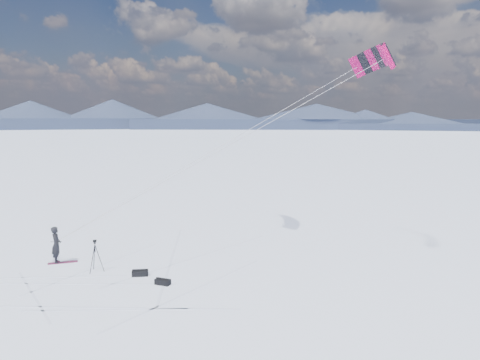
# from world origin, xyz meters

# --- Properties ---
(ground) EXTENTS (1800.00, 1800.00, 0.00)m
(ground) POSITION_xyz_m (0.00, 0.00, 0.00)
(ground) COLOR white
(horizon_hills) EXTENTS (704.47, 706.88, 8.56)m
(horizon_hills) POSITION_xyz_m (-0.00, 0.00, 3.46)
(horizon_hills) COLOR #1D293D
(horizon_hills) RESTS_ON ground
(snow_tracks) EXTENTS (17.62, 14.39, 0.01)m
(snow_tracks) POSITION_xyz_m (-0.56, -0.72, 0.00)
(snow_tracks) COLOR silver
(snow_tracks) RESTS_ON ground
(snowkiter) EXTENTS (0.70, 0.82, 1.90)m
(snowkiter) POSITION_xyz_m (-3.17, 1.74, 0.00)
(snowkiter) COLOR black
(snowkiter) RESTS_ON ground
(snowboard) EXTENTS (1.43, 0.86, 0.04)m
(snowboard) POSITION_xyz_m (-2.87, 1.75, 0.02)
(snowboard) COLOR maroon
(snowboard) RESTS_ON ground
(tripod) EXTENTS (0.69, 0.72, 1.58)m
(tripod) POSITION_xyz_m (-0.61, 0.62, 1.01)
(tripod) COLOR black
(tripod) RESTS_ON ground
(gear_bag_a) EXTENTS (0.81, 0.52, 0.33)m
(gear_bag_a) POSITION_xyz_m (1.72, 0.23, 0.15)
(gear_bag_a) COLOR black
(gear_bag_a) RESTS_ON ground
(gear_bag_b) EXTENTS (0.74, 0.51, 0.31)m
(gear_bag_b) POSITION_xyz_m (3.10, -0.80, 0.14)
(gear_bag_b) COLOR black
(gear_bag_b) RESTS_ON ground
(power_kite) EXTENTS (17.28, 5.62, 10.06)m
(power_kite) POSITION_xyz_m (12.93, 4.93, 10.33)
(power_kite) COLOR #AB084C
(power_kite) RESTS_ON ground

